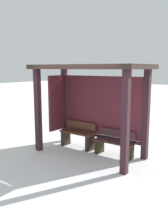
% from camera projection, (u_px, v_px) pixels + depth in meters
% --- Properties ---
extents(ground_plane, '(60.00, 60.00, 0.00)m').
position_uv_depth(ground_plane, '(89.00, 154.00, 6.92)').
color(ground_plane, white).
extents(bus_shelter, '(3.16, 1.55, 2.46)m').
position_uv_depth(bus_shelter, '(90.00, 90.00, 6.80)').
color(bus_shelter, '#341C23').
rests_on(bus_shelter, ground).
extents(bench_left_inside, '(1.13, 0.38, 0.77)m').
position_uv_depth(bench_left_inside, '(78.00, 136.00, 7.46)').
color(bench_left_inside, brown).
rests_on(bench_left_inside, ground).
extents(bench_center_inside, '(1.13, 0.38, 0.70)m').
position_uv_depth(bench_center_inside, '(114.00, 145.00, 6.74)').
color(bench_center_inside, '#46292D').
rests_on(bench_center_inside, ground).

